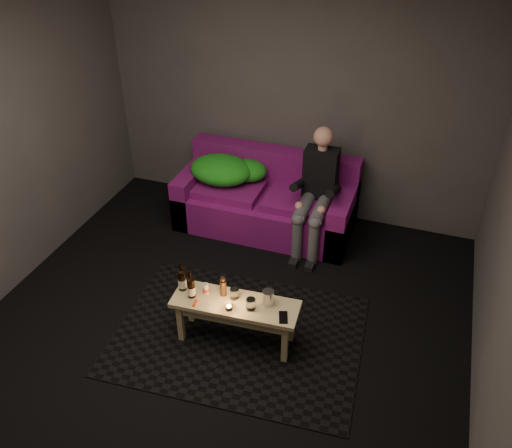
{
  "coord_description": "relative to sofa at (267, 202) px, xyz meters",
  "views": [
    {
      "loc": [
        1.36,
        -2.79,
        3.29
      ],
      "look_at": [
        -0.0,
        1.1,
        0.49
      ],
      "focal_mm": 38.0,
      "sensor_mm": 36.0,
      "label": 1
    }
  ],
  "objects": [
    {
      "name": "salt_shaker",
      "position": [
        0.04,
        -1.66,
        0.18
      ],
      "size": [
        0.04,
        0.04,
        0.09
      ],
      "primitive_type": "cylinder",
      "rotation": [
        0.0,
        0.0,
        0.01
      ],
      "color": "silver",
      "rests_on": "coffee_table"
    },
    {
      "name": "smartphone",
      "position": [
        0.7,
        -1.73,
        0.13
      ],
      "size": [
        0.1,
        0.15,
        0.01
      ],
      "primitive_type": "cube",
      "rotation": [
        0.0,
        0.0,
        0.31
      ],
      "color": "black",
      "rests_on": "coffee_table"
    },
    {
      "name": "tumbler_front",
      "position": [
        0.44,
        -1.72,
        0.18
      ],
      "size": [
        0.08,
        0.08,
        0.09
      ],
      "primitive_type": "cylinder",
      "rotation": [
        0.0,
        0.0,
        -0.08
      ],
      "color": "white",
      "rests_on": "coffee_table"
    },
    {
      "name": "tealight",
      "position": [
        0.28,
        -1.78,
        0.15
      ],
      "size": [
        0.06,
        0.06,
        0.05
      ],
      "color": "white",
      "rests_on": "coffee_table"
    },
    {
      "name": "steel_cup",
      "position": [
        0.54,
        -1.62,
        0.19
      ],
      "size": [
        0.11,
        0.11,
        0.13
      ],
      "primitive_type": "cylinder",
      "rotation": [
        0.0,
        0.0,
        -0.2
      ],
      "color": "silver",
      "rests_on": "coffee_table"
    },
    {
      "name": "green_blanket",
      "position": [
        -0.45,
        -0.01,
        0.3
      ],
      "size": [
        0.8,
        0.54,
        0.27
      ],
      "color": "#1E9E1C",
      "rests_on": "sofa"
    },
    {
      "name": "room",
      "position": [
        0.13,
        -1.34,
        1.36
      ],
      "size": [
        4.5,
        4.5,
        4.5
      ],
      "color": "silver",
      "rests_on": "ground"
    },
    {
      "name": "coffee_table",
      "position": [
        0.3,
        -1.69,
        0.06
      ],
      "size": [
        1.03,
        0.39,
        0.41
      ],
      "rotation": [
        0.0,
        0.0,
        0.07
      ],
      "color": "tan",
      "rests_on": "rug"
    },
    {
      "name": "sofa",
      "position": [
        0.0,
        0.0,
        0.0
      ],
      "size": [
        1.81,
        0.82,
        0.78
      ],
      "color": "#720F6F",
      "rests_on": "floor"
    },
    {
      "name": "pepper_mill",
      "position": [
        0.18,
        -1.64,
        0.2
      ],
      "size": [
        0.05,
        0.05,
        0.14
      ],
      "primitive_type": "cylinder",
      "rotation": [
        0.0,
        0.0,
        0.07
      ],
      "color": "black",
      "rests_on": "coffee_table"
    },
    {
      "name": "beer_bottle_b",
      "position": [
        -0.05,
        -1.74,
        0.22
      ],
      "size": [
        0.06,
        0.06,
        0.26
      ],
      "color": "black",
      "rests_on": "coffee_table"
    },
    {
      "name": "rug",
      "position": [
        0.3,
        -1.64,
        -0.28
      ],
      "size": [
        2.11,
        1.6,
        0.01
      ],
      "primitive_type": "cube",
      "rotation": [
        0.0,
        0.0,
        0.07
      ],
      "color": "black",
      "rests_on": "floor"
    },
    {
      "name": "floor",
      "position": [
        0.13,
        -1.81,
        -0.28
      ],
      "size": [
        4.5,
        4.5,
        0.0
      ],
      "primitive_type": "plane",
      "color": "black",
      "rests_on": "ground"
    },
    {
      "name": "beer_bottle_a",
      "position": [
        -0.16,
        -1.68,
        0.23
      ],
      "size": [
        0.07,
        0.07,
        0.26
      ],
      "color": "black",
      "rests_on": "coffee_table"
    },
    {
      "name": "tumbler_back",
      "position": [
        0.27,
        -1.64,
        0.17
      ],
      "size": [
        0.09,
        0.09,
        0.09
      ],
      "primitive_type": "cylinder",
      "rotation": [
        0.0,
        0.0,
        -0.37
      ],
      "color": "white",
      "rests_on": "coffee_table"
    },
    {
      "name": "person",
      "position": [
        0.55,
        -0.15,
        0.34
      ],
      "size": [
        0.33,
        0.75,
        1.21
      ],
      "color": "black",
      "rests_on": "sofa"
    },
    {
      "name": "red_lighter",
      "position": [
        0.01,
        -1.81,
        0.14
      ],
      "size": [
        0.03,
        0.07,
        0.01
      ],
      "primitive_type": "cube",
      "rotation": [
        0.0,
        0.0,
        0.09
      ],
      "color": "red",
      "rests_on": "coffee_table"
    }
  ]
}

